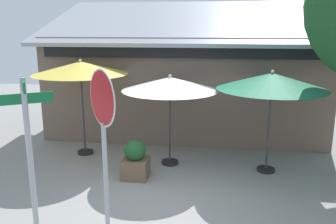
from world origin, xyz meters
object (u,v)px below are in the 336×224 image
object	(u,v)px
patio_umbrella_ivory_center	(170,84)
sidewalk_planter	(135,160)
patio_umbrella_forest_green_right	(272,82)
patio_umbrella_mustard_left	(81,69)
stop_sign	(104,131)
street_sign_post	(29,147)

from	to	relation	value
patio_umbrella_ivory_center	sidewalk_planter	bearing A→B (deg)	-125.34
patio_umbrella_forest_green_right	patio_umbrella_mustard_left	bearing A→B (deg)	173.11
stop_sign	patio_umbrella_mustard_left	bearing A→B (deg)	114.86
stop_sign	sidewalk_planter	distance (m)	3.54
street_sign_post	sidewalk_planter	distance (m)	3.33
stop_sign	street_sign_post	bearing A→B (deg)	170.75
street_sign_post	patio_umbrella_ivory_center	xyz separation A→B (m)	(1.70, 3.89, 0.40)
patio_umbrella_mustard_left	patio_umbrella_forest_green_right	bearing A→B (deg)	-6.89
patio_umbrella_mustard_left	sidewalk_planter	size ratio (longest dim) A/B	2.83
street_sign_post	patio_umbrella_forest_green_right	xyz separation A→B (m)	(4.16, 3.73, 0.55)
street_sign_post	patio_umbrella_ivory_center	size ratio (longest dim) A/B	1.15
stop_sign	patio_umbrella_forest_green_right	bearing A→B (deg)	53.84
stop_sign	patio_umbrella_ivory_center	xyz separation A→B (m)	(0.41, 4.10, 0.02)
patio_umbrella_forest_green_right	stop_sign	bearing A→B (deg)	-126.16
sidewalk_planter	street_sign_post	bearing A→B (deg)	-108.89
street_sign_post	sidewalk_planter	size ratio (longest dim) A/B	2.95
street_sign_post	sidewalk_planter	world-z (taller)	street_sign_post
patio_umbrella_ivory_center	sidewalk_planter	world-z (taller)	patio_umbrella_ivory_center
stop_sign	sidewalk_planter	size ratio (longest dim) A/B	3.14
stop_sign	patio_umbrella_ivory_center	distance (m)	4.12
stop_sign	patio_umbrella_mustard_left	world-z (taller)	stop_sign
patio_umbrella_mustard_left	sidewalk_planter	bearing A→B (deg)	-38.33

